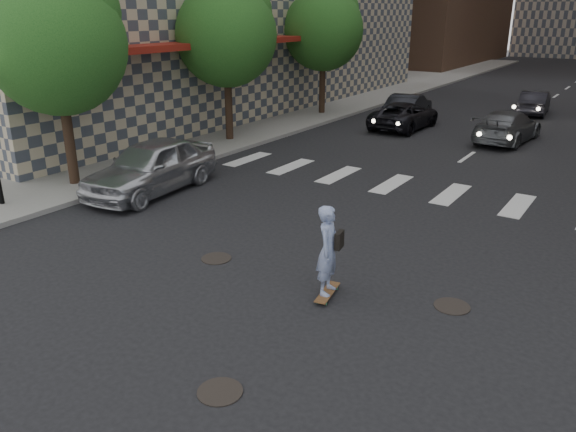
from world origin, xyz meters
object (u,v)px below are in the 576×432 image
object	(u,v)px
tree_b	(229,30)
silver_sedan	(151,166)
traffic_car_c	(405,115)
traffic_car_e	(535,103)
tree_c	(326,26)
traffic_car_b	(507,126)
tree_a	(60,38)
traffic_car_a	(408,107)
skateboarder	(329,250)

from	to	relation	value
tree_b	silver_sedan	distance (m)	8.42
traffic_car_c	traffic_car_e	bearing A→B (deg)	-118.45
tree_b	traffic_car_e	xyz separation A→B (m)	(9.61, 14.58, -4.01)
traffic_car_e	tree_c	bearing A→B (deg)	29.21
tree_c	traffic_car_e	xyz separation A→B (m)	(9.61, 6.58, -4.01)
tree_b	traffic_car_c	world-z (taller)	tree_b
silver_sedan	traffic_car_b	bearing A→B (deg)	55.84
tree_b	traffic_car_b	bearing A→B (deg)	33.21
tree_a	traffic_car_a	xyz separation A→B (m)	(4.53, 16.86, -3.94)
tree_b	skateboarder	world-z (taller)	tree_b
tree_c	traffic_car_b	bearing A→B (deg)	-8.10
silver_sedan	traffic_car_e	distance (m)	22.84
tree_a	silver_sedan	world-z (taller)	tree_a
tree_c	traffic_car_a	world-z (taller)	tree_c
silver_sedan	traffic_car_c	distance (m)	14.23
skateboarder	silver_sedan	distance (m)	8.61
skateboarder	traffic_car_e	xyz separation A→B (m)	(-0.90, 24.69, -0.38)
skateboarder	traffic_car_b	bearing A→B (deg)	80.82
silver_sedan	tree_b	bearing A→B (deg)	103.93
tree_a	skateboarder	distance (m)	11.33
silver_sedan	skateboarder	bearing A→B (deg)	-25.55
tree_a	traffic_car_c	xyz separation A→B (m)	(5.17, 14.86, -4.01)
tree_b	traffic_car_c	bearing A→B (deg)	53.03
tree_a	traffic_car_b	bearing A→B (deg)	55.44
silver_sedan	traffic_car_c	world-z (taller)	silver_sedan
tree_a	traffic_car_c	bearing A→B (deg)	70.83
traffic_car_a	traffic_car_b	bearing A→B (deg)	151.13
tree_b	tree_c	world-z (taller)	same
tree_a	tree_b	bearing A→B (deg)	90.00
traffic_car_b	traffic_car_c	xyz separation A→B (m)	(-4.87, 0.29, -0.04)
tree_a	silver_sedan	xyz separation A→B (m)	(2.45, 0.90, -3.81)
traffic_car_b	tree_c	bearing A→B (deg)	-3.64
tree_b	traffic_car_e	bearing A→B (deg)	56.61
skateboarder	tree_c	bearing A→B (deg)	109.33
traffic_car_a	traffic_car_c	bearing A→B (deg)	101.26
traffic_car_b	traffic_car_e	distance (m)	8.02
tree_b	traffic_car_e	size ratio (longest dim) A/B	1.71
tree_c	traffic_car_c	world-z (taller)	tree_c
traffic_car_b	traffic_car_a	bearing A→B (deg)	-18.15
tree_b	traffic_car_c	size ratio (longest dim) A/B	1.44
silver_sedan	tree_a	bearing A→B (deg)	-165.00
tree_a	silver_sedan	size ratio (longest dim) A/B	1.35
traffic_car_e	traffic_car_a	bearing A→B (deg)	43.20
tree_a	tree_b	xyz separation A→B (m)	(0.00, 8.00, 0.00)
tree_a	skateboarder	world-z (taller)	tree_a
tree_c	traffic_car_c	size ratio (longest dim) A/B	1.44
tree_c	traffic_car_a	bearing A→B (deg)	10.78
skateboarder	traffic_car_c	distance (m)	17.79
traffic_car_b	traffic_car_e	xyz separation A→B (m)	(-0.42, 8.01, -0.04)
tree_c	traffic_car_e	bearing A→B (deg)	34.40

